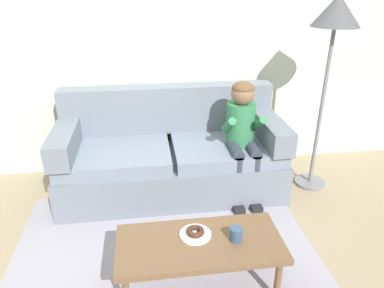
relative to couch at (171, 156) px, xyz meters
name	(u,v)px	position (x,y,z in m)	size (l,w,h in m)	color
ground	(164,244)	(-0.13, -0.85, -0.35)	(10.00, 10.00, 0.00)	#9E896B
wall_back	(150,36)	(-0.13, 0.55, 1.05)	(8.00, 0.10, 2.80)	beige
area_rug	(167,266)	(-0.13, -1.10, -0.34)	(2.30, 2.05, 0.01)	#9993A3
couch	(171,156)	(0.00, 0.00, 0.00)	(2.09, 0.90, 0.96)	slate
coffee_table	(200,247)	(0.07, -1.31, 0.00)	(1.07, 0.49, 0.38)	brown
person_child	(242,130)	(0.64, -0.21, 0.32)	(0.34, 0.58, 1.10)	#337A4C
plate	(195,234)	(0.06, -1.25, 0.04)	(0.21, 0.21, 0.01)	white
donut	(195,231)	(0.06, -1.25, 0.07)	(0.12, 0.12, 0.04)	#422619
mug	(236,234)	(0.31, -1.33, 0.08)	(0.08, 0.08, 0.09)	#334C72
floor_lamp	(335,26)	(1.41, -0.14, 1.20)	(0.41, 0.41, 1.81)	slate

